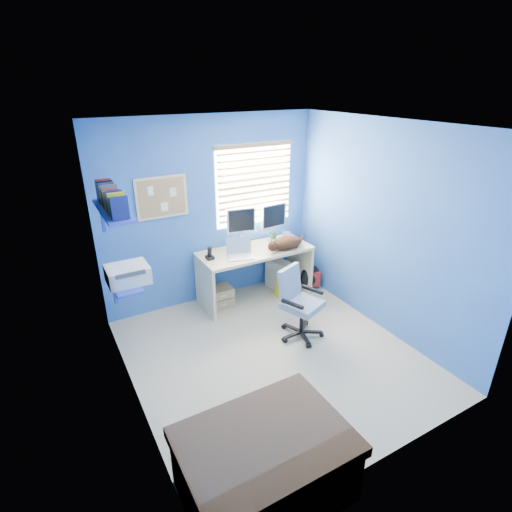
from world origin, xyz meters
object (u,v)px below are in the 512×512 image
laptop (240,250)px  office_chair (299,312)px  desk (255,274)px  cat (287,243)px  tower_pc (280,275)px

laptop → office_chair: size_ratio=0.38×
desk → office_chair: office_chair is taller
laptop → office_chair: bearing=-56.4°
desk → cat: bearing=-23.7°
desk → cat: 0.63m
cat → laptop: bearing=166.2°
cat → office_chair: size_ratio=0.55×
desk → tower_pc: (0.44, 0.04, -0.14)m
laptop → tower_pc: 0.98m
tower_pc → desk: bearing=174.1°
laptop → cat: laptop is taller
desk → tower_pc: desk is taller
cat → office_chair: 1.09m
office_chair → cat: bearing=66.3°
cat → tower_pc: cat is taller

